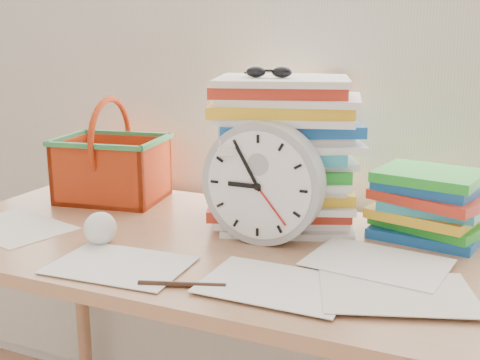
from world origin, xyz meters
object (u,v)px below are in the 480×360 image
at_px(paper_stack, 284,152).
at_px(book_stack, 428,204).
at_px(basket, 111,150).
at_px(desk, 216,270).
at_px(clock, 263,183).

distance_m(paper_stack, book_stack, 0.36).
bearing_deg(paper_stack, basket, 179.40).
bearing_deg(desk, book_stack, 26.38).
height_order(paper_stack, clock, paper_stack).
height_order(clock, basket, basket).
bearing_deg(clock, basket, 162.93).
relative_size(paper_stack, book_stack, 1.35).
height_order(paper_stack, book_stack, paper_stack).
relative_size(desk, paper_stack, 3.87).
distance_m(desk, book_stack, 0.52).
bearing_deg(paper_stack, desk, -117.31).
distance_m(paper_stack, basket, 0.52).
relative_size(desk, basket, 4.88).
height_order(book_stack, basket, basket).
xyz_separation_m(desk, paper_stack, (0.10, 0.19, 0.26)).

